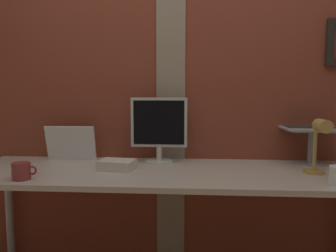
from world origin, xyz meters
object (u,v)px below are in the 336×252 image
at_px(monitor, 159,126).
at_px(coffee_mug, 22,171).
at_px(whiteboard_panel, 71,143).
at_px(laptop, 308,119).
at_px(desk_lamp, 319,141).

distance_m(monitor, coffee_mug, 0.84).
bearing_deg(whiteboard_panel, coffee_mug, -98.78).
bearing_deg(laptop, desk_lamp, -99.41).
bearing_deg(desk_lamp, coffee_mug, -173.11).
relative_size(laptop, coffee_mug, 2.64).
height_order(desk_lamp, coffee_mug, desk_lamp).
relative_size(monitor, whiteboard_panel, 1.26).
relative_size(monitor, coffee_mug, 3.18).
distance_m(whiteboard_panel, coffee_mug, 0.51).
relative_size(laptop, whiteboard_panel, 1.05).
relative_size(whiteboard_panel, coffee_mug, 2.52).
height_order(laptop, whiteboard_panel, laptop).
distance_m(monitor, desk_lamp, 0.94).
relative_size(whiteboard_panel, desk_lamp, 1.06).
xyz_separation_m(laptop, desk_lamp, (-0.06, -0.35, -0.09)).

